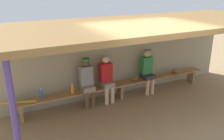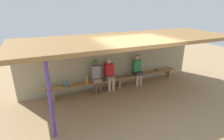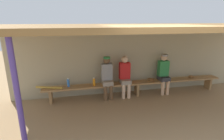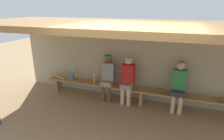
{
  "view_description": "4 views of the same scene",
  "coord_description": "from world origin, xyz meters",
  "px_view_note": "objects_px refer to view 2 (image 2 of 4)",
  "views": [
    {
      "loc": [
        -3.07,
        -4.08,
        3.16
      ],
      "look_at": [
        -0.39,
        1.29,
        1.02
      ],
      "focal_mm": 38.59,
      "sensor_mm": 36.0,
      "label": 1
    },
    {
      "loc": [
        -3.17,
        -4.79,
        3.37
      ],
      "look_at": [
        -0.51,
        1.11,
        1.02
      ],
      "focal_mm": 28.39,
      "sensor_mm": 36.0,
      "label": 2
    },
    {
      "loc": [
        -1.96,
        -3.63,
        2.45
      ],
      "look_at": [
        -0.96,
        1.06,
        1.07
      ],
      "focal_mm": 28.18,
      "sensor_mm": 36.0,
      "label": 3
    },
    {
      "loc": [
        0.84,
        -3.26,
        2.63
      ],
      "look_at": [
        -0.76,
        1.21,
        1.05
      ],
      "focal_mm": 30.36,
      "sensor_mm": 36.0,
      "label": 4
    }
  ],
  "objects_px": {
    "bench": "(119,79)",
    "water_bottle_orange": "(66,83)",
    "player_in_white": "(96,75)",
    "player_leftmost": "(110,73)",
    "support_post": "(50,101)",
    "player_with_sunglasses": "(137,68)",
    "baseball_glove_worn": "(128,75)",
    "water_bottle_blue": "(87,80)",
    "baseball_glove_dark_brown": "(156,70)",
    "baseball_bat": "(52,88)"
  },
  "relations": [
    {
      "from": "bench",
      "to": "water_bottle_orange",
      "type": "bearing_deg",
      "value": 178.73
    },
    {
      "from": "player_in_white",
      "to": "player_leftmost",
      "type": "xyz_separation_m",
      "value": [
        0.59,
        -0.0,
        -0.02
      ]
    },
    {
      "from": "support_post",
      "to": "player_leftmost",
      "type": "height_order",
      "value": "support_post"
    },
    {
      "from": "player_in_white",
      "to": "water_bottle_orange",
      "type": "distance_m",
      "value": 1.21
    },
    {
      "from": "bench",
      "to": "player_with_sunglasses",
      "type": "distance_m",
      "value": 1.0
    },
    {
      "from": "support_post",
      "to": "baseball_glove_worn",
      "type": "xyz_separation_m",
      "value": [
        3.46,
        2.12,
        -0.6
      ]
    },
    {
      "from": "bench",
      "to": "water_bottle_blue",
      "type": "height_order",
      "value": "water_bottle_blue"
    },
    {
      "from": "player_with_sunglasses",
      "to": "player_in_white",
      "type": "xyz_separation_m",
      "value": [
        -1.95,
        0.0,
        0.0
      ]
    },
    {
      "from": "bench",
      "to": "water_bottle_orange",
      "type": "distance_m",
      "value": 2.22
    },
    {
      "from": "bench",
      "to": "baseball_glove_dark_brown",
      "type": "relative_size",
      "value": 25.0
    },
    {
      "from": "support_post",
      "to": "baseball_bat",
      "type": "relative_size",
      "value": 2.68
    },
    {
      "from": "player_leftmost",
      "to": "baseball_glove_worn",
      "type": "height_order",
      "value": "player_leftmost"
    },
    {
      "from": "support_post",
      "to": "baseball_glove_dark_brown",
      "type": "xyz_separation_m",
      "value": [
        4.99,
        2.11,
        -0.6
      ]
    },
    {
      "from": "baseball_bat",
      "to": "baseball_glove_dark_brown",
      "type": "bearing_deg",
      "value": 17.94
    },
    {
      "from": "player_leftmost",
      "to": "water_bottle_orange",
      "type": "distance_m",
      "value": 1.79
    },
    {
      "from": "water_bottle_blue",
      "to": "baseball_glove_worn",
      "type": "relative_size",
      "value": 1.1
    },
    {
      "from": "bench",
      "to": "baseball_glove_worn",
      "type": "height_order",
      "value": "baseball_glove_worn"
    },
    {
      "from": "baseball_bat",
      "to": "baseball_glove_worn",
      "type": "bearing_deg",
      "value": 18.24
    },
    {
      "from": "player_leftmost",
      "to": "water_bottle_blue",
      "type": "xyz_separation_m",
      "value": [
        -1.01,
        -0.03,
        -0.14
      ]
    },
    {
      "from": "player_in_white",
      "to": "water_bottle_orange",
      "type": "height_order",
      "value": "player_in_white"
    },
    {
      "from": "baseball_bat",
      "to": "player_leftmost",
      "type": "bearing_deg",
      "value": 17.93
    },
    {
      "from": "baseball_glove_worn",
      "to": "player_in_white",
      "type": "bearing_deg",
      "value": 17.89
    },
    {
      "from": "bench",
      "to": "baseball_glove_dark_brown",
      "type": "xyz_separation_m",
      "value": [
        2.01,
        0.01,
        0.12
      ]
    },
    {
      "from": "baseball_glove_worn",
      "to": "water_bottle_blue",
      "type": "bearing_deg",
      "value": 18.67
    },
    {
      "from": "bench",
      "to": "player_in_white",
      "type": "xyz_separation_m",
      "value": [
        -1.01,
        0.0,
        0.36
      ]
    },
    {
      "from": "player_in_white",
      "to": "water_bottle_blue",
      "type": "distance_m",
      "value": 0.45
    },
    {
      "from": "water_bottle_blue",
      "to": "water_bottle_orange",
      "type": "bearing_deg",
      "value": 174.4
    },
    {
      "from": "baseball_glove_dark_brown",
      "to": "baseball_bat",
      "type": "xyz_separation_m",
      "value": [
        -4.79,
        -0.01,
        -0.01
      ]
    },
    {
      "from": "bench",
      "to": "player_leftmost",
      "type": "height_order",
      "value": "player_leftmost"
    },
    {
      "from": "water_bottle_blue",
      "to": "baseball_glove_worn",
      "type": "xyz_separation_m",
      "value": [
        1.91,
        0.05,
        -0.08
      ]
    },
    {
      "from": "support_post",
      "to": "water_bottle_blue",
      "type": "relative_size",
      "value": 8.34
    },
    {
      "from": "support_post",
      "to": "baseball_bat",
      "type": "xyz_separation_m",
      "value": [
        0.2,
        2.1,
        -0.61
      ]
    },
    {
      "from": "player_with_sunglasses",
      "to": "bench",
      "type": "bearing_deg",
      "value": -179.78
    },
    {
      "from": "bench",
      "to": "baseball_bat",
      "type": "bearing_deg",
      "value": -180.0
    },
    {
      "from": "bench",
      "to": "player_leftmost",
      "type": "distance_m",
      "value": 0.54
    },
    {
      "from": "water_bottle_orange",
      "to": "water_bottle_blue",
      "type": "height_order",
      "value": "water_bottle_orange"
    },
    {
      "from": "support_post",
      "to": "baseball_bat",
      "type": "bearing_deg",
      "value": 84.56
    },
    {
      "from": "baseball_glove_dark_brown",
      "to": "water_bottle_blue",
      "type": "bearing_deg",
      "value": -22.41
    },
    {
      "from": "player_with_sunglasses",
      "to": "player_leftmost",
      "type": "xyz_separation_m",
      "value": [
        -1.36,
        -0.0,
        -0.02
      ]
    },
    {
      "from": "player_with_sunglasses",
      "to": "baseball_glove_dark_brown",
      "type": "bearing_deg",
      "value": 0.19
    },
    {
      "from": "player_with_sunglasses",
      "to": "baseball_glove_worn",
      "type": "relative_size",
      "value": 5.6
    },
    {
      "from": "support_post",
      "to": "water_bottle_orange",
      "type": "xyz_separation_m",
      "value": [
        0.76,
        2.15,
        -0.51
      ]
    },
    {
      "from": "player_with_sunglasses",
      "to": "baseball_glove_worn",
      "type": "bearing_deg",
      "value": 177.67
    },
    {
      "from": "water_bottle_blue",
      "to": "baseball_bat",
      "type": "distance_m",
      "value": 1.35
    },
    {
      "from": "player_leftmost",
      "to": "bench",
      "type": "bearing_deg",
      "value": -0.42
    },
    {
      "from": "player_leftmost",
      "to": "water_bottle_blue",
      "type": "distance_m",
      "value": 1.02
    },
    {
      "from": "player_in_white",
      "to": "baseball_glove_worn",
      "type": "bearing_deg",
      "value": 0.7
    },
    {
      "from": "baseball_glove_worn",
      "to": "player_leftmost",
      "type": "bearing_deg",
      "value": 18.37
    },
    {
      "from": "player_leftmost",
      "to": "baseball_glove_worn",
      "type": "bearing_deg",
      "value": 1.18
    },
    {
      "from": "player_with_sunglasses",
      "to": "baseball_bat",
      "type": "relative_size",
      "value": 1.64
    }
  ]
}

